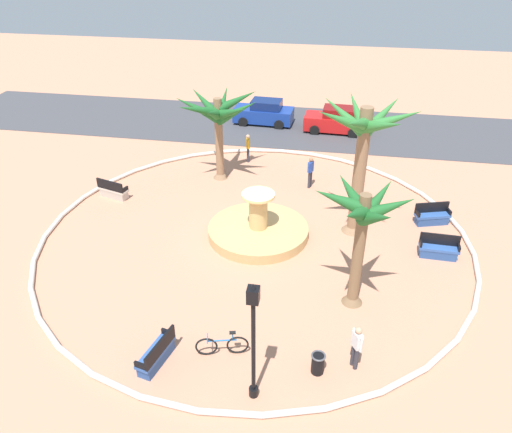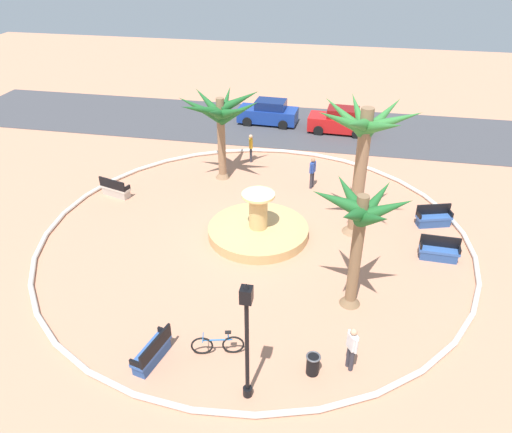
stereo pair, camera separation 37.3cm
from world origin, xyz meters
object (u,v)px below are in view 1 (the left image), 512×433
Objects in this scene: parked_car_leftmost at (264,113)px; person_cyclist_helmet at (356,345)px; fountain at (258,229)px; bicycle_red_frame at (222,345)px; person_cyclist_photo at (310,171)px; person_pedestrian_stroll at (248,147)px; bench_west at (432,217)px; lamppost at (253,334)px; bench_east at (157,355)px; trash_bin at (318,363)px; parked_car_second at (336,120)px; palm_tree_near_fountain at (363,140)px; bench_north at (113,191)px; palm_tree_mid_plaza at (363,221)px; palm_tree_by_curb at (218,114)px; bench_southeast at (438,250)px.

person_cyclist_helmet is at bearing -73.43° from parked_car_leftmost.
bicycle_red_frame is at bearing -89.70° from fountain.
person_pedestrian_stroll is (-3.79, 2.60, -0.02)m from person_cyclist_photo.
bench_west is 0.40× the size of lamppost.
person_cyclist_photo is at bearing 73.45° from bench_east.
lamppost is 3.67m from person_cyclist_helmet.
parked_car_leftmost is at bearing 113.43° from person_cyclist_photo.
bicycle_red_frame is at bearing 176.15° from trash_bin.
lamppost is 1.03× the size of parked_car_second.
bench_west is (7.72, 2.38, 0.04)m from fountain.
person_pedestrian_stroll is at bearing 151.41° from bench_west.
bench_north is (-11.93, 1.10, -4.03)m from palm_tree_near_fountain.
lamppost is at bearing -81.68° from parked_car_leftmost.
person_cyclist_helmet is (2.91, 1.62, -1.54)m from lamppost.
palm_tree_near_fountain reaches higher than palm_tree_mid_plaza.
parked_car_leftmost is at bearing 106.57° from person_cyclist_helmet.
palm_tree_by_curb reaches higher than bench_west.
bench_southeast reaches higher than bicycle_red_frame.
fountain is at bearing -76.03° from person_pedestrian_stroll.
person_cyclist_photo reaches higher than bench_southeast.
bench_north is at bearing 120.56° from bench_east.
palm_tree_near_fountain is 9.52m from person_pedestrian_stroll.
palm_tree_near_fountain is at bearing -30.29° from palm_tree_by_curb.
palm_tree_near_fountain reaches higher than palm_tree_by_curb.
palm_tree_near_fountain is 3.60× the size of bench_west.
bench_north and bench_southeast have the same top height.
bench_east is 2.07m from bicycle_red_frame.
person_pedestrian_stroll is 7.40m from parked_car_second.
parked_car_leftmost reaches higher than bicycle_red_frame.
lamppost is at bearing -106.41° from palm_tree_near_fountain.
palm_tree_mid_plaza reaches higher than fountain.
person_cyclist_photo is at bearing 155.61° from bench_west.
bench_southeast is at bearing -2.30° from fountain.
lamppost reaches higher than bench_north.
bench_east is (1.07, -13.02, -3.25)m from palm_tree_by_curb.
palm_tree_near_fountain is 9.33m from trash_bin.
palm_tree_mid_plaza is 7.91m from bench_east.
bench_west is 1.00× the size of bicycle_red_frame.
parked_car_second is at bearing 113.83° from bench_west.
fountain reaches higher than parked_car_leftmost.
bicycle_red_frame is at bearing -82.51° from person_pedestrian_stroll.
palm_tree_by_curb is 1.15× the size of parked_car_leftmost.
palm_tree_mid_plaza is at bearing -51.80° from palm_tree_by_curb.
palm_tree_by_curb is at bearing 152.38° from bench_southeast.
bicycle_red_frame is at bearing -116.60° from palm_tree_near_fountain.
bicycle_red_frame is 0.41× the size of parked_car_second.
palm_tree_near_fountain is 3.73× the size of bench_southeast.
palm_tree_mid_plaza reaches higher than person_cyclist_photo.
palm_tree_near_fountain is 10.15m from lamppost.
parked_car_second is (4.84, 21.01, 0.43)m from bench_east.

